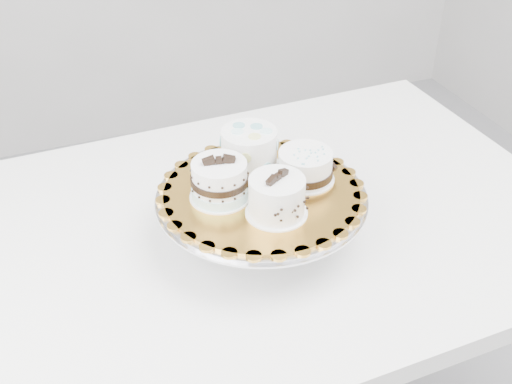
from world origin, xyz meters
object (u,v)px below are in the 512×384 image
object	(u,v)px
table	(255,248)
cake_board	(262,192)
cake_banded	(220,182)
cake_swirl	(277,198)
cake_ribbon	(306,167)
cake_dots	(249,149)
cake_stand	(261,208)

from	to	relation	value
table	cake_board	xyz separation A→B (m)	(-0.01, -0.06, 0.18)
cake_banded	table	bearing A→B (deg)	41.22
table	cake_swirl	bearing A→B (deg)	-96.20
cake_banded	cake_ribbon	size ratio (longest dim) A/B	0.96
cake_banded	cake_dots	size ratio (longest dim) A/B	0.84
cake_stand	cake_board	bearing A→B (deg)	0.00
cake_dots	cake_ribbon	distance (m)	0.11
cake_stand	cake_swirl	xyz separation A→B (m)	(-0.00, -0.07, 0.07)
cake_swirl	cake_ribbon	world-z (taller)	cake_swirl
cake_stand	cake_banded	size ratio (longest dim) A/B	3.37
table	cake_board	world-z (taller)	cake_board
table	cake_board	bearing A→B (deg)	-100.79
cake_banded	cake_stand	bearing A→B (deg)	4.41
cake_board	cake_swirl	bearing A→B (deg)	-90.84
cake_dots	cake_swirl	bearing A→B (deg)	-115.13
table	cake_dots	distance (m)	0.22
cake_stand	cake_banded	bearing A→B (deg)	173.04
cake_stand	cake_banded	xyz separation A→B (m)	(-0.07, 0.01, 0.07)
table	cake_ribbon	xyz separation A→B (m)	(0.08, -0.05, 0.21)
cake_swirl	cake_dots	bearing A→B (deg)	57.59
cake_stand	cake_ribbon	world-z (taller)	cake_ribbon
cake_swirl	cake_banded	world-z (taller)	cake_banded
cake_board	cake_ribbon	distance (m)	0.09
cake_swirl	cake_banded	size ratio (longest dim) A/B	1.14
cake_banded	cake_dots	bearing A→B (deg)	53.38
cake_stand	cake_banded	world-z (taller)	cake_banded
cake_dots	cake_banded	bearing A→B (deg)	-159.62
cake_board	cake_swirl	xyz separation A→B (m)	(-0.00, -0.07, 0.04)
cake_board	cake_banded	distance (m)	0.08
cake_stand	table	bearing A→B (deg)	80.83
table	cake_banded	world-z (taller)	cake_banded
cake_board	cake_ribbon	size ratio (longest dim) A/B	2.98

